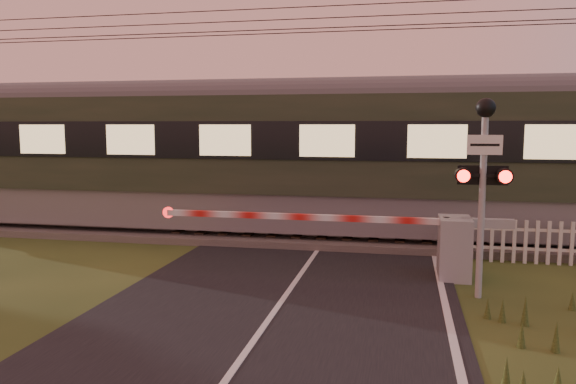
# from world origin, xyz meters

# --- Properties ---
(ground) EXTENTS (160.00, 160.00, 0.00)m
(ground) POSITION_xyz_m (0.00, 0.00, 0.00)
(ground) COLOR #273A16
(ground) RESTS_ON ground
(road) EXTENTS (6.00, 140.00, 0.03)m
(road) POSITION_xyz_m (0.02, -0.23, 0.01)
(road) COLOR black
(road) RESTS_ON ground
(track_bed) EXTENTS (140.00, 3.40, 0.39)m
(track_bed) POSITION_xyz_m (0.00, 6.50, 0.07)
(track_bed) COLOR #47423D
(track_bed) RESTS_ON ground
(overhead_wires) EXTENTS (120.00, 0.62, 0.62)m
(overhead_wires) POSITION_xyz_m (0.00, 6.50, 5.72)
(overhead_wires) COLOR black
(overhead_wires) RESTS_ON ground
(boom_gate) EXTENTS (7.31, 0.94, 1.25)m
(boom_gate) POSITION_xyz_m (2.71, 3.06, 0.69)
(boom_gate) COLOR gray
(boom_gate) RESTS_ON ground
(crossing_signal) EXTENTS (0.89, 0.36, 3.50)m
(crossing_signal) POSITION_xyz_m (3.35, 1.80, 2.41)
(crossing_signal) COLOR gray
(crossing_signal) RESTS_ON ground
(picket_fence) EXTENTS (3.54, 0.08, 0.97)m
(picket_fence) POSITION_xyz_m (4.67, 4.60, 0.49)
(picket_fence) COLOR silver
(picket_fence) RESTS_ON ground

